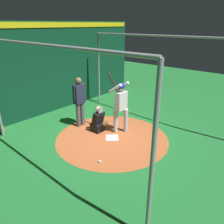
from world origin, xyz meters
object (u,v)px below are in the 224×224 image
at_px(batter, 121,103).
at_px(baseball_0, 100,161).
at_px(umpire, 79,99).
at_px(home_plate, 112,138).
at_px(catcher, 99,122).

distance_m(batter, baseball_0, 2.25).
bearing_deg(umpire, baseball_0, -29.34).
bearing_deg(umpire, home_plate, 1.70).
xyz_separation_m(catcher, baseball_0, (1.36, -1.35, -0.33)).
distance_m(home_plate, catcher, 0.78).
bearing_deg(baseball_0, home_plate, 117.56).
height_order(home_plate, baseball_0, baseball_0).
bearing_deg(catcher, baseball_0, -44.69).
relative_size(home_plate, batter, 0.20).
xyz_separation_m(home_plate, catcher, (-0.69, 0.06, 0.36)).
distance_m(catcher, baseball_0, 1.95).
distance_m(home_plate, baseball_0, 1.45).
bearing_deg(umpire, catcher, 7.25).
height_order(home_plate, catcher, catcher).
bearing_deg(baseball_0, catcher, 135.31).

